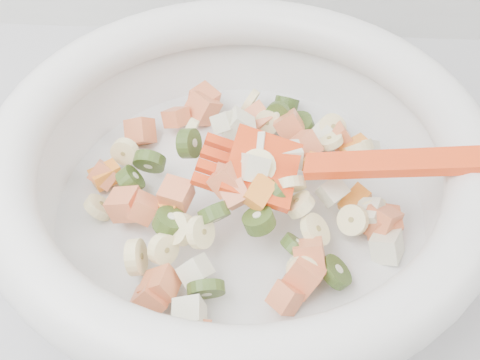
{
  "coord_description": "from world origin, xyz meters",
  "views": [
    {
      "loc": [
        0.1,
        1.13,
        1.3
      ],
      "look_at": [
        0.08,
        1.45,
        0.95
      ],
      "focal_mm": 45.0,
      "sensor_mm": 36.0,
      "label": 1
    }
  ],
  "objects": [
    {
      "name": "mixing_bowl",
      "position": [
        0.08,
        1.45,
        0.96
      ],
      "size": [
        0.45,
        0.39,
        0.13
      ],
      "color": "silver",
      "rests_on": "counter"
    }
  ]
}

